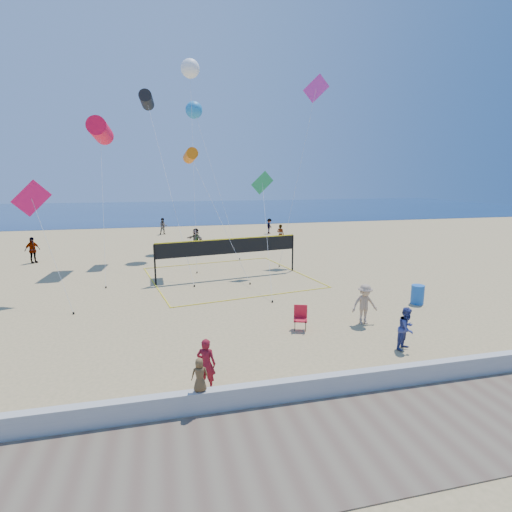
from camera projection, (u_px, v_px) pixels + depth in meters
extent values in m
plane|color=tan|center=(231.00, 357.00, 13.58)|extent=(120.00, 120.00, 0.00)
cube|color=#10274F|center=(171.00, 210.00, 72.65)|extent=(140.00, 50.00, 0.03)
cube|color=beige|center=(250.00, 395.00, 10.67)|extent=(32.00, 0.30, 0.60)
cube|color=brown|center=(270.00, 454.00, 8.82)|extent=(32.00, 3.60, 0.03)
imported|color=maroon|center=(206.00, 364.00, 11.42)|extent=(0.66, 0.56, 1.53)
imported|color=brown|center=(200.00, 375.00, 10.22)|extent=(0.44, 0.29, 0.90)
imported|color=navy|center=(406.00, 328.00, 14.08)|extent=(0.94, 0.88, 1.54)
imported|color=tan|center=(365.00, 304.00, 16.50)|extent=(1.12, 0.68, 1.70)
imported|color=gray|center=(32.00, 250.00, 28.12)|extent=(1.09, 1.09, 1.86)
imported|color=gray|center=(196.00, 239.00, 33.14)|extent=(1.50, 1.64, 1.82)
imported|color=gray|center=(280.00, 235.00, 35.68)|extent=(0.78, 0.78, 1.83)
imported|color=gray|center=(163.00, 226.00, 42.01)|extent=(0.91, 0.75, 1.74)
imported|color=gray|center=(269.00, 226.00, 42.67)|extent=(1.08, 1.20, 1.61)
cube|color=red|center=(300.00, 320.00, 15.86)|extent=(0.67, 0.64, 0.06)
cube|color=red|center=(301.00, 311.00, 16.01)|extent=(0.52, 0.23, 0.53)
cylinder|color=black|center=(295.00, 326.00, 15.73)|extent=(0.12, 0.26, 0.69)
cylinder|color=black|center=(295.00, 323.00, 16.11)|extent=(0.12, 0.26, 0.69)
cylinder|color=black|center=(306.00, 326.00, 15.69)|extent=(0.12, 0.26, 0.69)
cylinder|color=black|center=(306.00, 323.00, 16.06)|extent=(0.12, 0.26, 0.69)
cylinder|color=blue|center=(418.00, 295.00, 19.18)|extent=(0.78, 0.78, 0.92)
cylinder|color=black|center=(155.00, 265.00, 22.37)|extent=(0.10, 0.10, 2.34)
cylinder|color=black|center=(293.00, 253.00, 25.76)|extent=(0.10, 0.10, 2.34)
cube|color=black|center=(228.00, 247.00, 23.92)|extent=(8.64, 1.47, 0.88)
cube|color=yellow|center=(228.00, 239.00, 23.83)|extent=(8.64, 1.48, 0.06)
cube|color=yellow|center=(257.00, 297.00, 20.35)|extent=(8.84, 1.54, 0.02)
cube|color=yellow|center=(208.00, 263.00, 28.24)|extent=(8.84, 1.54, 0.02)
cylinder|color=#FF0C35|center=(100.00, 131.00, 25.93)|extent=(1.38, 3.00, 1.61)
cylinder|color=silver|center=(103.00, 202.00, 23.93)|extent=(0.45, 6.16, 8.91)
cylinder|color=black|center=(106.00, 287.00, 21.92)|extent=(0.08, 0.08, 0.10)
cylinder|color=black|center=(147.00, 100.00, 28.58)|extent=(1.07, 2.23, 1.18)
cylinder|color=silver|center=(167.00, 181.00, 25.39)|extent=(2.23, 9.60, 11.37)
cylinder|color=black|center=(194.00, 286.00, 22.19)|extent=(0.08, 0.08, 0.10)
cylinder|color=orange|center=(190.00, 156.00, 24.45)|extent=(0.83, 1.75, 0.93)
cylinder|color=silver|center=(219.00, 217.00, 23.56)|extent=(2.83, 4.05, 7.24)
cylinder|color=black|center=(250.00, 284.00, 22.68)|extent=(0.08, 0.08, 0.10)
cube|color=#E8115A|center=(31.00, 198.00, 19.23)|extent=(1.82, 0.24, 1.80)
cylinder|color=silver|center=(52.00, 253.00, 18.50)|extent=(2.06, 3.06, 4.96)
cylinder|color=black|center=(74.00, 313.00, 17.77)|extent=(0.08, 0.08, 0.10)
cube|color=#229152|center=(262.00, 183.00, 24.35)|extent=(1.46, 0.20, 1.45)
cylinder|color=silver|center=(267.00, 235.00, 21.90)|extent=(1.06, 6.07, 5.62)
cylinder|color=black|center=(272.00, 301.00, 19.44)|extent=(0.08, 0.08, 0.10)
cube|color=#BF2EA6|center=(316.00, 88.00, 28.17)|extent=(1.98, 0.32, 1.95)
cylinder|color=silver|center=(298.00, 175.00, 27.63)|extent=(3.45, 2.81, 12.09)
cylinder|color=black|center=(279.00, 266.00, 27.09)|extent=(0.08, 0.08, 0.10)
sphere|color=white|center=(190.00, 69.00, 30.34)|extent=(1.69, 1.69, 1.43)
cylinder|color=silver|center=(193.00, 161.00, 27.83)|extent=(0.66, 8.03, 14.04)
cylinder|color=black|center=(197.00, 272.00, 25.31)|extent=(0.08, 0.08, 0.10)
sphere|color=#2182CD|center=(194.00, 110.00, 32.79)|extent=(1.74, 1.74, 1.38)
cylinder|color=silver|center=(216.00, 180.00, 31.11)|extent=(2.46, 6.49, 11.35)
cylinder|color=black|center=(240.00, 259.00, 29.42)|extent=(0.08, 0.08, 0.10)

